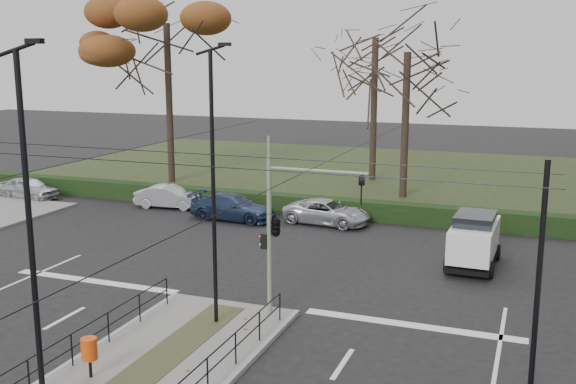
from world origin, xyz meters
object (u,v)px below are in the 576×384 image
streetlamp_median_far (214,186)px  white_van (474,239)px  parked_car_first (29,188)px  traffic_light (278,224)px  rust_tree (166,23)px  parked_car_second (169,197)px  bare_tree_center (375,48)px  litter_bin (89,349)px  streetlamp_median_near (32,247)px  bare_tree_near (407,63)px  parked_car_third (233,207)px  parked_car_fourth (327,212)px

streetlamp_median_far → white_van: size_ratio=2.15×
streetlamp_median_far → parked_car_first: streetlamp_median_far is taller
traffic_light → rust_tree: bearing=128.2°
parked_car_second → bare_tree_center: 17.03m
litter_bin → streetlamp_median_near: streetlamp_median_near is taller
streetlamp_median_near → rust_tree: size_ratio=0.63×
traffic_light → rust_tree: rust_tree is taller
litter_bin → bare_tree_near: (3.10, 25.91, 7.06)m
litter_bin → rust_tree: bearing=116.0°
rust_tree → parked_car_third: bearing=-43.8°
traffic_light → parked_car_first: (-20.69, 12.01, -2.51)m
rust_tree → bare_tree_near: 15.67m
streetlamp_median_near → parked_car_first: streetlamp_median_near is taller
bare_tree_near → parked_car_third: bearing=-130.5°
parked_car_third → parked_car_second: bearing=77.1°
parked_car_third → streetlamp_median_far: bearing=-154.1°
parked_car_first → parked_car_third: parked_car_third is taller
parked_car_fourth → bare_tree_center: size_ratio=0.35×
rust_tree → bare_tree_center: (12.39, 5.51, -1.55)m
parked_car_third → rust_tree: 15.01m
parked_car_fourth → bare_tree_near: bare_tree_near is taller
rust_tree → bare_tree_near: (15.47, 0.56, -2.44)m
parked_car_third → parked_car_fourth: bearing=-77.1°
litter_bin → streetlamp_median_near: (0.88, -2.73, 3.59)m
parked_car_fourth → rust_tree: rust_tree is taller
parked_car_first → parked_car_fourth: size_ratio=0.87×
white_van → parked_car_third: bearing=163.4°
parked_car_third → traffic_light: bearing=-145.8°
traffic_light → bare_tree_center: bearing=96.8°
parked_car_fourth → traffic_light: bearing=-163.7°
white_van → bare_tree_near: (-5.26, 12.18, 6.82)m
parked_car_first → parked_car_second: size_ratio=1.01×
parked_car_fourth → white_van: size_ratio=1.10×
parked_car_first → parked_car_fourth: (18.43, 0.47, -0.04)m
white_van → rust_tree: bearing=150.7°
parked_car_first → bare_tree_near: size_ratio=0.34×
bare_tree_center → parked_car_third: bearing=-107.2°
traffic_light → parked_car_second: traffic_light is taller
traffic_light → parked_car_fourth: traffic_light is taller
litter_bin → white_van: (8.36, 13.72, 0.24)m
parked_car_first → parked_car_fourth: bearing=-83.0°
traffic_light → parked_car_fourth: size_ratio=1.18×
streetlamp_median_near → parked_car_fourth: (-0.16, 21.05, -3.89)m
white_van → parked_car_fourth: bearing=149.0°
streetlamp_median_near → parked_car_first: (-18.59, 20.58, -3.84)m
parked_car_third → white_van: 13.04m
litter_bin → parked_car_fourth: size_ratio=0.24×
traffic_light → litter_bin: 6.93m
litter_bin → streetlamp_median_far: 5.95m
streetlamp_median_near → bare_tree_center: (-0.86, 33.59, 4.36)m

